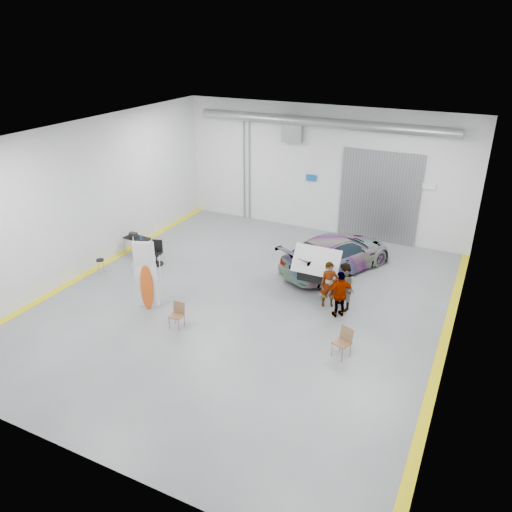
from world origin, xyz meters
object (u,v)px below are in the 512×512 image
at_px(person_c, 340,294).
at_px(person_b, 344,287).
at_px(office_chair, 157,254).
at_px(person_a, 329,284).
at_px(work_table, 136,238).
at_px(shop_stool, 101,267).
at_px(folding_chair_far, 341,348).
at_px(sedan_car, 337,253).
at_px(surfboard_display, 144,280).
at_px(folding_chair_near, 177,320).

bearing_deg(person_c, person_b, -129.53).
bearing_deg(office_chair, person_a, -16.50).
relative_size(work_table, office_chair, 1.19).
bearing_deg(shop_stool, folding_chair_far, -5.93).
height_order(sedan_car, person_b, person_b).
height_order(person_c, folding_chair_far, person_c).
xyz_separation_m(surfboard_display, folding_chair_near, (1.71, -0.60, -0.83)).
relative_size(person_a, office_chair, 1.65).
height_order(surfboard_display, folding_chair_near, surfboard_display).
xyz_separation_m(sedan_car, office_chair, (-6.93, -2.76, -0.30)).
distance_m(sedan_car, folding_chair_near, 7.34).
bearing_deg(surfboard_display, person_c, 0.16).
relative_size(surfboard_display, office_chair, 2.65).
distance_m(folding_chair_near, office_chair, 5.12).
bearing_deg(shop_stool, person_c, 6.86).
xyz_separation_m(person_c, office_chair, (-8.14, 0.64, -0.40)).
xyz_separation_m(person_b, shop_stool, (-9.59, -1.66, -0.55)).
relative_size(person_c, surfboard_display, 0.62).
height_order(person_c, work_table, person_c).
relative_size(folding_chair_near, work_table, 0.72).
bearing_deg(person_b, folding_chair_near, -98.51).
relative_size(sedan_car, work_table, 4.23).
xyz_separation_m(sedan_car, shop_stool, (-8.40, -4.56, -0.43)).
height_order(person_a, surfboard_display, surfboard_display).
relative_size(person_a, person_b, 0.97).
bearing_deg(office_chair, surfboard_display, -75.45).
bearing_deg(sedan_car, person_b, 137.29).
bearing_deg(sedan_car, surfboard_display, 73.93).
bearing_deg(folding_chair_near, person_c, 31.59).
bearing_deg(person_c, surfboard_display, -20.12).
distance_m(sedan_car, surfboard_display, 7.81).
xyz_separation_m(shop_stool, work_table, (0.00, 2.30, 0.42)).
xyz_separation_m(shop_stool, office_chair, (1.47, 1.79, 0.13)).
bearing_deg(person_b, folding_chair_far, -30.30).
relative_size(person_c, shop_stool, 2.59).
relative_size(person_c, folding_chair_far, 1.77).
bearing_deg(surfboard_display, folding_chair_far, -19.25).
bearing_deg(work_table, surfboard_display, -47.98).
relative_size(person_a, shop_stool, 2.59).
bearing_deg(person_b, person_a, -136.42).
distance_m(person_c, surfboard_display, 6.81).
distance_m(person_c, folding_chair_near, 5.59).
relative_size(person_b, work_table, 1.43).
bearing_deg(surfboard_display, shop_stool, 136.60).
bearing_deg(folding_chair_near, shop_stool, 156.77).
distance_m(surfboard_display, work_table, 4.90).
bearing_deg(person_a, work_table, 148.02).
xyz_separation_m(sedan_car, folding_chair_near, (-3.42, -6.48, -0.48)).
distance_m(sedan_car, shop_stool, 9.57).
height_order(surfboard_display, folding_chair_far, surfboard_display).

